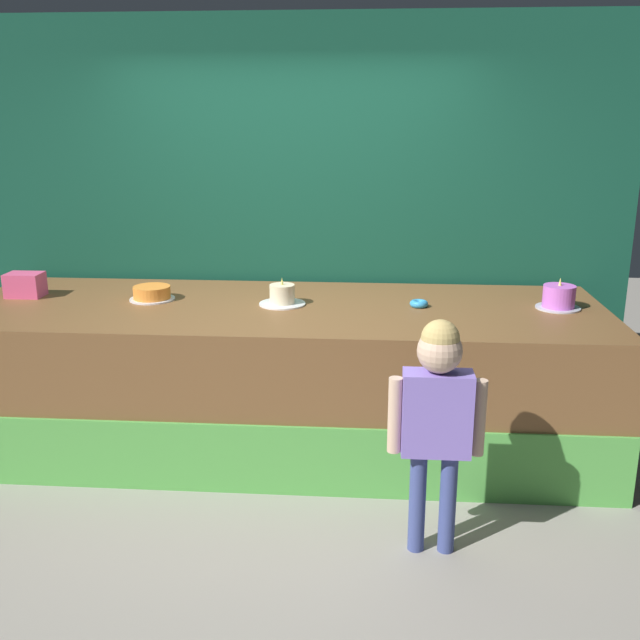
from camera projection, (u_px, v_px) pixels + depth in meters
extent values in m
plane|color=gray|center=(269.00, 493.00, 4.11)|extent=(12.00, 12.00, 0.00)
cube|color=brown|center=(283.00, 375.00, 4.64)|extent=(4.03, 1.36, 0.93)
cube|color=#59B24C|center=(268.00, 460.00, 4.04)|extent=(4.03, 0.02, 0.42)
cube|color=#144C38|center=(295.00, 218.00, 5.13)|extent=(4.71, 0.08, 2.75)
cylinder|color=#3F4C8C|center=(417.00, 501.00, 3.51)|extent=(0.08, 0.08, 0.53)
cylinder|color=#3F4C8C|center=(448.00, 503.00, 3.50)|extent=(0.08, 0.08, 0.53)
cube|color=#8C72D8|center=(437.00, 413.00, 3.38)|extent=(0.33, 0.15, 0.41)
cylinder|color=beige|center=(395.00, 415.00, 3.39)|extent=(0.07, 0.07, 0.37)
cylinder|color=beige|center=(479.00, 418.00, 3.37)|extent=(0.07, 0.07, 0.37)
sphere|color=beige|center=(440.00, 351.00, 3.29)|extent=(0.21, 0.21, 0.21)
sphere|color=tan|center=(440.00, 339.00, 3.28)|extent=(0.18, 0.18, 0.18)
cube|color=#EE5387|center=(25.00, 285.00, 4.72)|extent=(0.23, 0.17, 0.16)
torus|color=#3399D8|center=(419.00, 304.00, 4.47)|extent=(0.11, 0.11, 0.04)
cylinder|color=silver|center=(152.00, 299.00, 4.65)|extent=(0.29, 0.29, 0.01)
cylinder|color=orange|center=(152.00, 292.00, 4.64)|extent=(0.24, 0.24, 0.08)
cylinder|color=white|center=(282.00, 304.00, 4.53)|extent=(0.29, 0.29, 0.01)
cylinder|color=beige|center=(282.00, 294.00, 4.51)|extent=(0.16, 0.16, 0.12)
cone|color=#F2E566|center=(282.00, 281.00, 4.49)|extent=(0.02, 0.02, 0.05)
cylinder|color=silver|center=(558.00, 308.00, 4.44)|extent=(0.27, 0.27, 0.01)
cylinder|color=#CC66D8|center=(559.00, 296.00, 4.42)|extent=(0.20, 0.20, 0.14)
cone|color=#F2E566|center=(560.00, 281.00, 4.39)|extent=(0.02, 0.02, 0.05)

